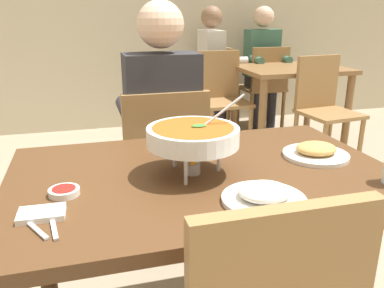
# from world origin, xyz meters

# --- Properties ---
(dining_table_main) EXTENTS (1.28, 0.84, 0.75)m
(dining_table_main) POSITION_xyz_m (0.00, 0.00, 0.63)
(dining_table_main) COLOR #51331C
(dining_table_main) RESTS_ON ground_plane
(chair_diner_main) EXTENTS (0.44, 0.44, 0.90)m
(chair_diner_main) POSITION_xyz_m (-0.00, 0.71, 0.51)
(chair_diner_main) COLOR olive
(chair_diner_main) RESTS_ON ground_plane
(diner_main) EXTENTS (0.40, 0.45, 1.31)m
(diner_main) POSITION_xyz_m (0.00, 0.74, 0.75)
(diner_main) COLOR #2D2D38
(diner_main) RESTS_ON ground_plane
(curry_bowl) EXTENTS (0.33, 0.30, 0.26)m
(curry_bowl) POSITION_xyz_m (-0.04, -0.01, 0.87)
(curry_bowl) COLOR silver
(curry_bowl) RESTS_ON dining_table_main
(rice_plate) EXTENTS (0.24, 0.24, 0.06)m
(rice_plate) POSITION_xyz_m (0.10, -0.26, 0.77)
(rice_plate) COLOR white
(rice_plate) RESTS_ON dining_table_main
(appetizer_plate) EXTENTS (0.24, 0.24, 0.06)m
(appetizer_plate) POSITION_xyz_m (0.44, 0.03, 0.77)
(appetizer_plate) COLOR white
(appetizer_plate) RESTS_ON dining_table_main
(sauce_dish) EXTENTS (0.09, 0.09, 0.02)m
(sauce_dish) POSITION_xyz_m (-0.45, -0.06, 0.76)
(sauce_dish) COLOR white
(sauce_dish) RESTS_ON dining_table_main
(napkin_folded) EXTENTS (0.12, 0.08, 0.02)m
(napkin_folded) POSITION_xyz_m (-0.50, -0.18, 0.75)
(napkin_folded) COLOR white
(napkin_folded) RESTS_ON dining_table_main
(fork_utensil) EXTENTS (0.09, 0.16, 0.01)m
(fork_utensil) POSITION_xyz_m (-0.52, -0.23, 0.75)
(fork_utensil) COLOR silver
(fork_utensil) RESTS_ON dining_table_main
(spoon_utensil) EXTENTS (0.04, 0.17, 0.01)m
(spoon_utensil) POSITION_xyz_m (-0.47, -0.23, 0.75)
(spoon_utensil) COLOR silver
(spoon_utensil) RESTS_ON dining_table_main
(dining_table_far) EXTENTS (1.00, 0.80, 0.75)m
(dining_table_far) POSITION_xyz_m (1.58, 2.29, 0.61)
(dining_table_far) COLOR brown
(dining_table_far) RESTS_ON ground_plane
(chair_bg_left) EXTENTS (0.48, 0.48, 0.90)m
(chair_bg_left) POSITION_xyz_m (0.98, 2.86, 0.51)
(chair_bg_left) COLOR olive
(chair_bg_left) RESTS_ON ground_plane
(chair_bg_middle) EXTENTS (0.44, 0.44, 0.90)m
(chair_bg_middle) POSITION_xyz_m (1.56, 2.79, 0.51)
(chair_bg_middle) COLOR olive
(chair_bg_middle) RESTS_ON ground_plane
(chair_bg_right) EXTENTS (0.49, 0.49, 0.90)m
(chair_bg_right) POSITION_xyz_m (1.61, 1.74, 0.51)
(chair_bg_right) COLOR olive
(chair_bg_right) RESTS_ON ground_plane
(chair_bg_corner) EXTENTS (0.44, 0.44, 0.90)m
(chair_bg_corner) POSITION_xyz_m (0.91, 2.37, 0.51)
(chair_bg_corner) COLOR olive
(chair_bg_corner) RESTS_ON ground_plane
(patron_bg_left) EXTENTS (0.45, 0.40, 1.31)m
(patron_bg_left) POSITION_xyz_m (0.99, 2.86, 0.75)
(patron_bg_left) COLOR #2D2D38
(patron_bg_left) RESTS_ON ground_plane
(patron_bg_middle) EXTENTS (0.40, 0.45, 1.31)m
(patron_bg_middle) POSITION_xyz_m (1.56, 2.88, 0.75)
(patron_bg_middle) COLOR #2D2D38
(patron_bg_middle) RESTS_ON ground_plane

